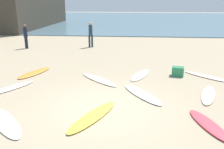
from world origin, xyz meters
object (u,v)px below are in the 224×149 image
at_px(surfboard_6, 35,73).
at_px(beachgoer_mid, 26,35).
at_px(surfboard_5, 93,116).
at_px(beach_cooler, 178,71).
at_px(surfboard_0, 140,75).
at_px(surfboard_1, 5,122).
at_px(surfboard_2, 208,95).
at_px(beachgoer_near, 91,33).
at_px(surfboard_3, 209,125).
at_px(surfboard_7, 142,94).
at_px(surfboard_8, 99,79).
at_px(surfboard_10, 207,76).
at_px(surfboard_9, 10,88).

height_order(surfboard_6, beachgoer_mid, beachgoer_mid).
xyz_separation_m(surfboard_5, beach_cooler, (3.28, 4.60, 0.17)).
relative_size(surfboard_0, surfboard_1, 0.88).
xyz_separation_m(surfboard_0, surfboard_6, (-5.12, -0.12, 0.01)).
bearing_deg(beachgoer_mid, beach_cooler, 11.77).
bearing_deg(surfboard_2, beachgoer_near, 142.21).
bearing_deg(surfboard_0, beach_cooler, 23.53).
relative_size(surfboard_3, surfboard_7, 0.84).
height_order(surfboard_7, beach_cooler, beach_cooler).
bearing_deg(surfboard_6, beachgoer_mid, -44.78).
distance_m(surfboard_1, surfboard_5, 2.57).
distance_m(surfboard_7, beachgoer_mid, 11.81).
relative_size(surfboard_3, surfboard_8, 0.80).
relative_size(surfboard_1, surfboard_6, 1.10).
distance_m(surfboard_5, surfboard_10, 6.46).
bearing_deg(surfboard_8, beachgoer_mid, 88.35).
bearing_deg(surfboard_1, surfboard_3, -38.57).
bearing_deg(surfboard_0, surfboard_7, -69.54).
distance_m(surfboard_0, surfboard_3, 5.07).
bearing_deg(surfboard_5, beachgoer_mid, -33.76).
xyz_separation_m(surfboard_8, beach_cooler, (3.62, 0.96, 0.18)).
xyz_separation_m(surfboard_2, surfboard_9, (-7.79, 0.01, 0.00)).
distance_m(surfboard_0, surfboard_1, 6.48).
relative_size(surfboard_10, beachgoer_mid, 1.36).
distance_m(surfboard_6, surfboard_10, 8.21).
bearing_deg(surfboard_9, beachgoer_near, -70.18).
distance_m(surfboard_3, surfboard_9, 7.54).
distance_m(surfboard_3, beach_cooler, 4.82).
bearing_deg(surfboard_8, beachgoer_near, 58.13).
bearing_deg(surfboard_1, surfboard_5, -28.89).
xyz_separation_m(surfboard_7, beach_cooler, (1.73, 2.61, 0.18)).
height_order(surfboard_0, surfboard_1, same).
bearing_deg(surfboard_0, surfboard_5, -88.79).
height_order(surfboard_9, surfboard_10, surfboard_9).
relative_size(surfboard_1, beachgoer_near, 1.26).
bearing_deg(surfboard_8, surfboard_3, -90.01).
distance_m(surfboard_0, beachgoer_mid, 10.14).
distance_m(surfboard_5, surfboard_6, 5.65).
relative_size(surfboard_6, beachgoer_near, 1.15).
bearing_deg(beachgoer_near, surfboard_8, 93.65).
bearing_deg(surfboard_3, surfboard_7, 113.47).
bearing_deg(surfboard_0, beachgoer_near, 137.25).
bearing_deg(surfboard_6, surfboard_2, -177.06).
relative_size(surfboard_8, beachgoer_mid, 1.42).
relative_size(surfboard_0, surfboard_8, 0.84).
height_order(surfboard_3, surfboard_9, surfboard_3).
distance_m(surfboard_0, surfboard_9, 5.76).
distance_m(surfboard_6, beach_cooler, 6.88).
bearing_deg(surfboard_8, beach_cooler, -29.24).
distance_m(surfboard_10, beach_cooler, 1.36).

